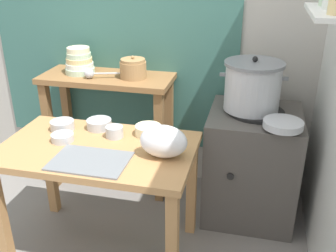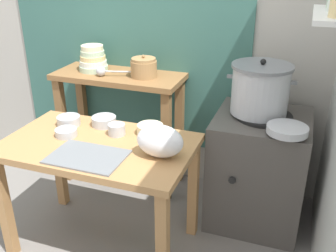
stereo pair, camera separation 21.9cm
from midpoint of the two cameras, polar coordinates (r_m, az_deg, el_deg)
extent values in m
cube|color=#B2ADA3|center=(2.95, -5.45, 16.02)|extent=(4.40, 0.10, 2.60)
cube|color=#38665B|center=(2.97, -10.65, 16.78)|extent=(1.90, 0.02, 2.10)
cube|color=silver|center=(2.09, 19.96, 15.45)|extent=(0.20, 0.56, 0.02)
cylinder|color=silver|center=(2.09, 20.15, 16.76)|extent=(0.09, 0.09, 0.07)
cube|color=#B27F4C|center=(2.24, -13.14, -3.48)|extent=(1.10, 0.66, 0.04)
cube|color=#B27F4C|center=(2.49, -25.85, -12.27)|extent=(0.06, 0.06, 0.68)
cube|color=#B27F4C|center=(2.08, -2.53, -17.51)|extent=(0.06, 0.06, 0.68)
cube|color=#B27F4C|center=(2.86, -19.13, -6.09)|extent=(0.06, 0.06, 0.68)
cube|color=#B27F4C|center=(2.51, 0.97, -9.16)|extent=(0.06, 0.06, 0.68)
cube|color=olive|center=(2.88, -11.22, 6.87)|extent=(0.96, 0.40, 0.04)
cube|color=olive|center=(3.12, -18.90, -1.56)|extent=(0.06, 0.06, 0.86)
cube|color=olive|center=(2.78, -3.56, -3.45)|extent=(0.06, 0.06, 0.86)
cube|color=olive|center=(3.35, -16.31, 0.62)|extent=(0.06, 0.06, 0.86)
cube|color=olive|center=(3.03, -1.94, -0.87)|extent=(0.06, 0.06, 0.86)
cube|color=#4C4742|center=(2.72, 9.90, -5.62)|extent=(0.60, 0.60, 0.76)
cylinder|color=black|center=(2.55, 10.53, 1.98)|extent=(0.36, 0.36, 0.02)
cylinder|color=black|center=(2.43, 6.64, -7.44)|extent=(0.04, 0.02, 0.04)
cylinder|color=#B7BABF|center=(2.52, 9.92, 5.56)|extent=(0.35, 0.35, 0.30)
cylinder|color=slate|center=(2.47, 10.18, 9.02)|extent=(0.38, 0.38, 0.02)
sphere|color=black|center=(2.46, 10.23, 9.64)|extent=(0.04, 0.04, 0.04)
cube|color=slate|center=(2.51, 5.57, 7.54)|extent=(0.04, 0.02, 0.02)
cube|color=slate|center=(2.49, 14.54, 6.73)|extent=(0.04, 0.02, 0.02)
cylinder|color=#A37A4C|center=(2.78, -7.43, 8.18)|extent=(0.19, 0.19, 0.12)
cylinder|color=#A37A4C|center=(2.76, -7.51, 9.54)|extent=(0.17, 0.17, 0.02)
sphere|color=#A37A4C|center=(2.75, -7.53, 9.98)|extent=(0.02, 0.02, 0.02)
cylinder|color=#B7D1AD|center=(2.97, -14.91, 7.89)|extent=(0.21, 0.21, 0.04)
cylinder|color=silver|center=(2.96, -14.99, 8.62)|extent=(0.20, 0.20, 0.04)
cylinder|color=#E5C684|center=(2.95, -15.07, 9.33)|extent=(0.19, 0.19, 0.04)
cylinder|color=#B7D1AD|center=(2.94, -15.15, 10.03)|extent=(0.18, 0.18, 0.04)
cylinder|color=beige|center=(2.93, -15.23, 10.73)|extent=(0.16, 0.16, 0.04)
sphere|color=#B7BABF|center=(2.83, -13.74, 7.48)|extent=(0.07, 0.07, 0.07)
cylinder|color=#B7BABF|center=(2.80, -11.03, 7.59)|extent=(0.20, 0.06, 0.01)
cube|color=slate|center=(2.09, -14.40, -5.09)|extent=(0.40, 0.28, 0.01)
ellipsoid|color=white|center=(2.04, -3.75, -2.34)|extent=(0.26, 0.17, 0.18)
cylinder|color=#B7BABF|center=(2.33, 14.06, 0.20)|extent=(0.23, 0.23, 0.04)
cylinder|color=#B7BABF|center=(2.31, -10.59, -0.91)|extent=(0.10, 0.10, 0.07)
cylinder|color=#BFB28C|center=(2.30, -10.64, -0.30)|extent=(0.09, 0.09, 0.01)
cylinder|color=#B7BABF|center=(2.48, -17.75, 0.04)|extent=(0.15, 0.15, 0.06)
cylinder|color=brown|center=(2.48, -17.82, 0.53)|extent=(0.12, 0.12, 0.01)
cylinder|color=beige|center=(2.31, -5.64, -0.68)|extent=(0.16, 0.16, 0.06)
cylinder|color=maroon|center=(2.30, -5.66, -0.15)|extent=(0.13, 0.13, 0.01)
cylinder|color=#B7BABF|center=(2.44, -12.65, 0.23)|extent=(0.15, 0.15, 0.06)
cylinder|color=brown|center=(2.44, -12.70, 0.72)|extent=(0.13, 0.13, 0.01)
cylinder|color=#B7BABF|center=(2.34, -17.89, -1.68)|extent=(0.13, 0.13, 0.04)
cylinder|color=#337238|center=(2.34, -17.94, -1.33)|extent=(0.11, 0.11, 0.01)
camera|label=1|loc=(0.11, -92.86, -1.30)|focal=41.38mm
camera|label=2|loc=(0.11, 87.14, 1.30)|focal=41.38mm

